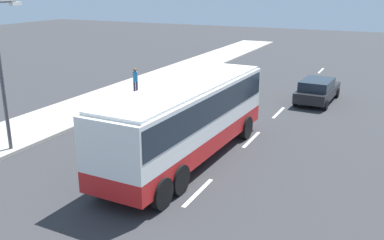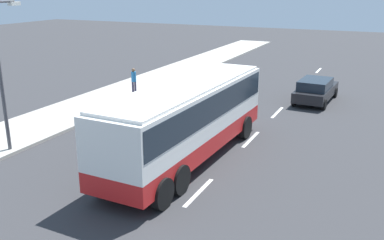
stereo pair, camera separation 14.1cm
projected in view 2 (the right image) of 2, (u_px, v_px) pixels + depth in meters
ground_plane at (178, 163)px, 18.07m from camera, size 120.00×120.00×0.00m
sidewalk_curb at (20, 132)px, 21.64m from camera, size 80.00×4.00×0.15m
lane_centreline at (258, 132)px, 21.91m from camera, size 40.47×0.16×0.01m
coach_bus at (188, 114)px, 17.75m from camera, size 10.67×3.03×3.30m
car_black_sedan at (316, 90)px, 27.27m from camera, size 4.85×2.23×1.50m
pedestrian_near_curb at (134, 79)px, 28.49m from camera, size 0.32×0.32×1.75m
street_lamp at (2, 66)px, 18.20m from camera, size 1.54×0.24×6.46m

